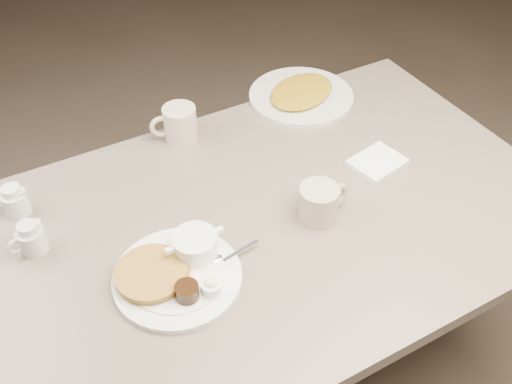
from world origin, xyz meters
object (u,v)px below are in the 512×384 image
diner_table (260,263)px  coffee_mug_near (320,202)px  main_plate (177,269)px  creamer_right (15,201)px  creamer_left (31,238)px  coffee_mug_far (179,124)px  hash_plate (301,95)px

diner_table → coffee_mug_near: 0.26m
main_plate → creamer_right: creamer_right is taller
creamer_left → coffee_mug_far: bearing=25.8°
creamer_left → creamer_right: same height
coffee_mug_far → creamer_right: (-0.47, -0.08, -0.01)m
creamer_left → creamer_right: size_ratio=1.12×
diner_table → main_plate: size_ratio=4.33×
coffee_mug_far → hash_plate: 0.41m
creamer_right → coffee_mug_far: bearing=9.6°
coffee_mug_near → creamer_left: 0.67m
diner_table → creamer_left: 0.57m
coffee_mug_far → creamer_left: (-0.46, -0.22, -0.01)m
coffee_mug_near → diner_table: bearing=154.1°
main_plate → hash_plate: (0.61, 0.46, -0.01)m
coffee_mug_near → hash_plate: size_ratio=0.32×
creamer_left → creamer_right: bearing=92.5°
creamer_left → main_plate: bearing=-41.9°
diner_table → coffee_mug_near: (0.13, -0.06, 0.22)m
hash_plate → main_plate: bearing=-143.0°
coffee_mug_near → creamer_left: coffee_mug_near is taller
main_plate → coffee_mug_near: (0.37, 0.01, 0.02)m
hash_plate → diner_table: bearing=-133.0°
diner_table → hash_plate: bearing=47.0°
coffee_mug_near → creamer_left: size_ratio=1.46×
diner_table → main_plate: 0.32m
main_plate → coffee_mug_near: coffee_mug_near is taller
main_plate → hash_plate: size_ratio=0.82×
coffee_mug_near → coffee_mug_far: size_ratio=0.97×
diner_table → creamer_right: 0.63m
coffee_mug_far → hash_plate: coffee_mug_far is taller
diner_table → hash_plate: size_ratio=3.53×
diner_table → creamer_right: creamer_right is taller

